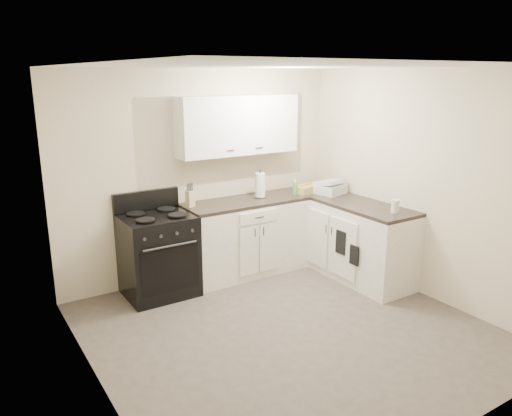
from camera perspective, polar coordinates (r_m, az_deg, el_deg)
floor at (r=5.05m, az=3.67°, el=-13.74°), size 3.60×3.60×0.00m
ceiling at (r=4.43m, az=4.23°, el=15.90°), size 3.60×3.60×0.00m
wall_back at (r=6.09m, az=-6.17°, el=3.78°), size 3.60×0.00×3.60m
wall_right at (r=5.81m, az=18.40°, el=2.54°), size 0.00×3.60×3.60m
wall_left at (r=3.84m, az=-18.31°, el=-3.66°), size 0.00×3.60×3.60m
wall_front at (r=3.38m, az=22.40°, el=-6.59°), size 3.60×0.00×3.60m
base_cabinets_back at (r=6.24m, az=-1.23°, el=-3.47°), size 1.55×0.60×0.90m
base_cabinets_right at (r=6.36m, az=10.18°, el=-3.33°), size 0.60×1.90×0.90m
countertop_back at (r=6.10m, az=-1.25°, el=0.71°), size 1.55×0.60×0.04m
countertop_right at (r=6.23m, az=10.38°, el=0.77°), size 0.60×1.90×0.04m
upper_cabinets at (r=6.07m, az=-2.05°, el=9.46°), size 1.55×0.30×0.70m
stove at (r=5.73m, az=-11.09°, el=-5.36°), size 0.77×0.66×0.93m
knife_block at (r=5.83m, az=-7.53°, el=1.06°), size 0.10×0.10×0.19m
paper_towel at (r=6.22m, az=0.46°, el=2.62°), size 0.17×0.17×0.31m
soap_bottle at (r=6.39m, az=4.48°, el=2.28°), size 0.07×0.07×0.17m
wicker_basket at (r=6.50m, az=5.73°, el=2.14°), size 0.30×0.22×0.09m
countertop_grill at (r=6.50m, az=8.50°, el=2.17°), size 0.38×0.36×0.12m
glass_jar at (r=5.75m, az=15.62°, el=0.20°), size 0.11×0.11×0.15m
oven_mitt_near at (r=5.81m, az=11.16°, el=-5.31°), size 0.02×0.13×0.23m
oven_mitt_far at (r=5.94m, az=9.69°, el=-3.90°), size 0.02×0.16×0.28m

